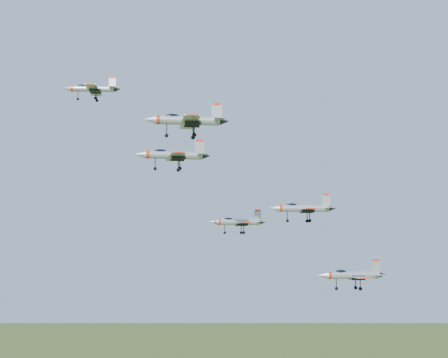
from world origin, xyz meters
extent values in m
cylinder|color=#A3A8B0|center=(-13.61, 8.10, 160.27)|extent=(8.04, 2.36, 1.15)
cone|color=#A3A8B0|center=(-18.32, 8.84, 160.27)|extent=(1.75, 1.38, 1.15)
cone|color=black|center=(-9.07, 7.40, 160.27)|extent=(1.37, 1.16, 0.98)
ellipsoid|color=black|center=(-15.53, 8.40, 160.70)|extent=(2.05, 1.12, 0.73)
cube|color=#A3A8B0|center=(-13.81, 5.63, 160.05)|extent=(2.61, 4.16, 0.12)
cube|color=#A3A8B0|center=(-13.05, 10.52, 160.05)|extent=(2.61, 4.16, 0.12)
cube|color=#A3A8B0|center=(-10.03, 7.55, 161.46)|extent=(1.33, 0.31, 1.86)
cube|color=red|center=(-10.03, 7.55, 162.43)|extent=(0.98, 0.27, 0.31)
cylinder|color=#A3A8B0|center=(0.73, 0.47, 147.21)|extent=(10.04, 1.77, 1.44)
cone|color=#A3A8B0|center=(-5.26, 0.66, 147.21)|extent=(2.05, 1.51, 1.44)
cone|color=black|center=(6.51, 0.28, 147.21)|extent=(1.59, 1.28, 1.23)
ellipsoid|color=black|center=(-1.71, 0.55, 147.76)|extent=(2.48, 1.12, 0.92)
cube|color=#A3A8B0|center=(0.85, -2.65, 146.94)|extent=(2.71, 4.97, 0.16)
cube|color=#A3A8B0|center=(1.06, 3.57, 146.94)|extent=(2.71, 4.97, 0.16)
cube|color=#A3A8B0|center=(5.29, 0.32, 148.71)|extent=(1.67, 0.19, 2.33)
cube|color=red|center=(5.29, 0.32, 149.94)|extent=(1.23, 0.20, 0.39)
cylinder|color=#A3A8B0|center=(0.07, -19.24, 149.67)|extent=(9.39, 2.13, 1.34)
cone|color=#A3A8B0|center=(-5.50, -18.77, 149.67)|extent=(1.97, 1.50, 1.34)
cone|color=black|center=(5.43, -19.70, 149.67)|extent=(1.54, 1.26, 1.14)
ellipsoid|color=black|center=(-2.20, -19.05, 150.18)|extent=(2.35, 1.16, 0.85)
cube|color=#A3A8B0|center=(0.03, -22.15, 149.41)|extent=(2.76, 4.74, 0.14)
cube|color=#A3A8B0|center=(0.52, -16.37, 149.41)|extent=(2.76, 4.74, 0.14)
cube|color=#A3A8B0|center=(4.30, -19.60, 151.07)|extent=(1.56, 0.26, 2.17)
cube|color=red|center=(4.30, -19.60, 152.21)|extent=(1.15, 0.24, 0.36)
cylinder|color=#A3A8B0|center=(12.61, 1.11, 135.49)|extent=(7.77, 1.13, 1.12)
cone|color=#A3A8B0|center=(7.95, 1.11, 135.49)|extent=(1.55, 1.12, 1.12)
cone|color=black|center=(17.10, 1.11, 135.49)|extent=(1.21, 0.95, 0.95)
ellipsoid|color=black|center=(10.71, 1.11, 135.91)|extent=(1.90, 0.81, 0.71)
cube|color=#A3A8B0|center=(12.79, -1.31, 135.27)|extent=(1.99, 3.80, 0.12)
cube|color=#A3A8B0|center=(12.79, 3.53, 135.27)|extent=(1.99, 3.80, 0.12)
cube|color=#A3A8B0|center=(16.15, 1.11, 136.65)|extent=(1.30, 0.10, 1.81)
cube|color=red|center=(16.15, 1.11, 137.60)|extent=(0.95, 0.12, 0.30)
cylinder|color=#A3A8B0|center=(19.77, -13.60, 137.30)|extent=(8.11, 2.29, 1.16)
cone|color=#A3A8B0|center=(15.00, -12.91, 137.30)|extent=(1.75, 1.38, 1.16)
cone|color=black|center=(24.36, -14.26, 137.30)|extent=(1.38, 1.15, 0.99)
ellipsoid|color=black|center=(17.83, -13.32, 137.74)|extent=(2.06, 1.11, 0.74)
cube|color=#A3A8B0|center=(19.59, -16.09, 137.08)|extent=(2.59, 4.18, 0.12)
cube|color=#A3A8B0|center=(20.30, -11.15, 137.08)|extent=(2.59, 4.18, 0.12)
cube|color=#A3A8B0|center=(23.39, -14.12, 138.51)|extent=(1.34, 0.30, 1.87)
cube|color=red|center=(23.39, -14.12, 139.49)|extent=(0.99, 0.26, 0.31)
cylinder|color=#A3A8B0|center=(32.67, -3.09, 126.02)|extent=(9.53, 1.99, 1.37)
cone|color=#A3A8B0|center=(27.00, -2.71, 126.02)|extent=(1.98, 1.49, 1.37)
cone|color=black|center=(38.12, -3.45, 126.02)|extent=(1.55, 1.26, 1.16)
ellipsoid|color=black|center=(30.36, -2.94, 126.53)|extent=(2.37, 1.13, 0.87)
cube|color=#A3A8B0|center=(32.68, -6.04, 125.75)|extent=(2.72, 4.78, 0.15)
cube|color=#A3A8B0|center=(33.07, -0.16, 125.75)|extent=(2.72, 4.78, 0.15)
cube|color=#A3A8B0|center=(36.97, -3.37, 127.44)|extent=(1.58, 0.23, 2.21)
cube|color=red|center=(36.97, -3.37, 128.59)|extent=(1.16, 0.22, 0.37)
camera|label=1|loc=(-13.96, -108.12, 132.22)|focal=50.00mm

